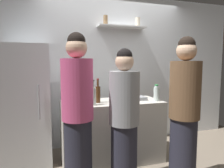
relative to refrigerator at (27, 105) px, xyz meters
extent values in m
cube|color=white|center=(1.41, 0.40, 0.46)|extent=(4.80, 0.10, 2.60)
cube|color=silver|center=(1.52, 0.24, 1.20)|extent=(0.83, 0.22, 0.02)
cylinder|color=olive|center=(1.23, 0.24, 1.29)|extent=(0.07, 0.07, 0.16)
cylinder|color=beige|center=(1.81, 0.24, 1.29)|extent=(0.08, 0.08, 0.16)
cube|color=silver|center=(0.00, 0.00, 0.00)|extent=(0.65, 0.62, 1.68)
cylinder|color=#99999E|center=(0.18, -0.33, 0.08)|extent=(0.02, 0.02, 0.45)
cube|color=#B7B2A8|center=(1.17, -0.32, -0.40)|extent=(1.44, 0.63, 0.88)
cube|color=gray|center=(1.51, -0.32, 0.06)|extent=(0.34, 0.24, 0.05)
cylinder|color=#B2B2B7|center=(1.29, -0.55, 0.10)|extent=(0.09, 0.09, 0.11)
cylinder|color=silver|center=(1.29, -0.54, 0.15)|extent=(0.01, 0.01, 0.16)
cylinder|color=silver|center=(1.27, -0.56, 0.15)|extent=(0.01, 0.01, 0.15)
cylinder|color=silver|center=(1.30, -0.57, 0.15)|extent=(0.02, 0.01, 0.15)
cylinder|color=silver|center=(1.31, -0.54, 0.15)|extent=(0.02, 0.03, 0.15)
cylinder|color=silver|center=(1.30, -0.55, 0.16)|extent=(0.01, 0.02, 0.17)
cylinder|color=silver|center=(1.29, -0.56, 0.16)|extent=(0.01, 0.01, 0.16)
cylinder|color=#19471E|center=(1.27, -0.16, 0.15)|extent=(0.07, 0.07, 0.22)
cylinder|color=#19471E|center=(1.27, -0.16, 0.31)|extent=(0.03, 0.03, 0.10)
cylinder|color=black|center=(1.27, -0.16, 0.36)|extent=(0.03, 0.03, 0.02)
cylinder|color=#B2BFB2|center=(0.85, -0.50, 0.15)|extent=(0.07, 0.07, 0.23)
cylinder|color=#B2BFB2|center=(0.85, -0.50, 0.31)|extent=(0.03, 0.03, 0.09)
cylinder|color=#333333|center=(0.85, -0.50, 0.36)|extent=(0.03, 0.03, 0.02)
cylinder|color=black|center=(0.74, -0.19, 0.14)|extent=(0.07, 0.07, 0.20)
cylinder|color=black|center=(0.74, -0.19, 0.29)|extent=(0.03, 0.03, 0.10)
cylinder|color=gold|center=(0.74, -0.19, 0.35)|extent=(0.03, 0.03, 0.02)
cylinder|color=#472814|center=(0.95, -0.36, 0.15)|extent=(0.07, 0.07, 0.23)
cylinder|color=#472814|center=(0.95, -0.36, 0.31)|extent=(0.03, 0.03, 0.09)
cylinder|color=maroon|center=(0.95, -0.36, 0.37)|extent=(0.03, 0.03, 0.02)
cylinder|color=silver|center=(1.79, -0.48, 0.14)|extent=(0.08, 0.08, 0.20)
cylinder|color=silver|center=(1.79, -0.48, 0.25)|extent=(0.04, 0.04, 0.02)
cylinder|color=#268C3F|center=(1.79, -0.48, 0.27)|extent=(0.05, 0.05, 0.02)
cylinder|color=#262633|center=(0.59, -0.92, -0.43)|extent=(0.30, 0.30, 0.82)
cylinder|color=#D14C7F|center=(0.59, -0.92, 0.31)|extent=(0.34, 0.34, 0.65)
sphere|color=#D8AD8C|center=(0.59, -0.92, 0.75)|extent=(0.22, 0.22, 0.22)
sphere|color=black|center=(0.59, -0.92, 0.81)|extent=(0.19, 0.19, 0.19)
cylinder|color=#262633|center=(1.75, -1.18, -0.44)|extent=(0.30, 0.30, 0.81)
cylinder|color=brown|center=(1.75, -1.18, 0.29)|extent=(0.34, 0.34, 0.64)
sphere|color=#D8AD8C|center=(1.75, -1.18, 0.72)|extent=(0.22, 0.22, 0.22)
sphere|color=black|center=(1.75, -1.18, 0.79)|extent=(0.19, 0.19, 0.19)
cylinder|color=#262633|center=(1.10, -0.99, -0.47)|extent=(0.30, 0.30, 0.75)
cylinder|color=gray|center=(1.10, -0.99, 0.20)|extent=(0.34, 0.34, 0.59)
sphere|color=#D8AD8C|center=(1.10, -0.99, 0.60)|extent=(0.20, 0.20, 0.20)
sphere|color=black|center=(1.10, -0.99, 0.66)|extent=(0.17, 0.17, 0.17)
camera|label=1|loc=(0.29, -3.09, 0.59)|focal=32.92mm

